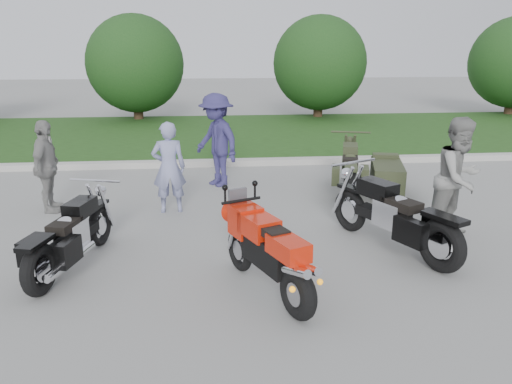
{
  "coord_description": "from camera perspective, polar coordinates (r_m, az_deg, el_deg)",
  "views": [
    {
      "loc": [
        -0.36,
        -6.04,
        2.86
      ],
      "look_at": [
        0.32,
        0.93,
        0.8
      ],
      "focal_mm": 35.0,
      "sensor_mm": 36.0,
      "label": 1
    }
  ],
  "objects": [
    {
      "name": "ground",
      "position": [
        6.69,
        -1.96,
        -8.91
      ],
      "size": [
        80.0,
        80.0,
        0.0
      ],
      "primitive_type": "plane",
      "color": "gray",
      "rests_on": "ground"
    },
    {
      "name": "curb",
      "position": [
        12.36,
        -3.73,
        3.36
      ],
      "size": [
        60.0,
        0.3,
        0.15
      ],
      "primitive_type": "cube",
      "color": "#B8B5AD",
      "rests_on": "ground"
    },
    {
      "name": "grass_strip",
      "position": [
        16.43,
        -4.23,
        6.6
      ],
      "size": [
        60.0,
        8.0,
        0.14
      ],
      "primitive_type": "cube",
      "color": "#2F6221",
      "rests_on": "ground"
    },
    {
      "name": "tree_mid_left",
      "position": [
        19.73,
        -13.63,
        14.04
      ],
      "size": [
        3.6,
        3.6,
        4.0
      ],
      "color": "#3F2B1C",
      "rests_on": "ground"
    },
    {
      "name": "tree_mid_right",
      "position": [
        20.03,
        7.27,
        14.39
      ],
      "size": [
        3.6,
        3.6,
        4.0
      ],
      "color": "#3F2B1C",
      "rests_on": "ground"
    },
    {
      "name": "sportbike_red",
      "position": [
        5.88,
        1.39,
        -6.72
      ],
      "size": [
        0.93,
        1.88,
        0.94
      ],
      "rotation": [
        0.0,
        0.0,
        0.4
      ],
      "color": "black",
      "rests_on": "ground"
    },
    {
      "name": "cruiser_left",
      "position": [
        6.97,
        -20.59,
        -5.09
      ],
      "size": [
        0.7,
        2.17,
        0.85
      ],
      "rotation": [
        0.0,
        0.0,
        -0.25
      ],
      "color": "black",
      "rests_on": "ground"
    },
    {
      "name": "cruiser_right",
      "position": [
        7.37,
        15.87,
        -3.03
      ],
      "size": [
        1.23,
        2.31,
        0.96
      ],
      "rotation": [
        0.0,
        0.0,
        0.45
      ],
      "color": "black",
      "rests_on": "ground"
    },
    {
      "name": "cruiser_sidecar",
      "position": [
        10.11,
        13.05,
        2.07
      ],
      "size": [
        1.53,
        2.35,
        0.92
      ],
      "rotation": [
        0.0,
        0.0,
        -0.26
      ],
      "color": "black",
      "rests_on": "ground"
    },
    {
      "name": "person_stripe",
      "position": [
        8.86,
        -9.92,
        2.77
      ],
      "size": [
        0.63,
        0.45,
        1.62
      ],
      "primitive_type": "imported",
      "rotation": [
        0.0,
        0.0,
        3.25
      ],
      "color": "#8B8FBD",
      "rests_on": "ground"
    },
    {
      "name": "person_grey",
      "position": [
        8.15,
        22.16,
        1.46
      ],
      "size": [
        1.13,
        1.05,
        1.86
      ],
      "primitive_type": "imported",
      "rotation": [
        0.0,
        0.0,
        0.49
      ],
      "color": "gray",
      "rests_on": "ground"
    },
    {
      "name": "person_denim",
      "position": [
        10.45,
        -4.52,
        5.92
      ],
      "size": [
        1.31,
        1.43,
        1.93
      ],
      "primitive_type": "imported",
      "rotation": [
        0.0,
        0.0,
        -0.95
      ],
      "color": "navy",
      "rests_on": "ground"
    },
    {
      "name": "person_back",
      "position": [
        9.48,
        -22.81,
        2.67
      ],
      "size": [
        0.47,
        0.99,
        1.64
      ],
      "primitive_type": "imported",
      "rotation": [
        0.0,
        0.0,
        1.5
      ],
      "color": "gray",
      "rests_on": "ground"
    }
  ]
}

